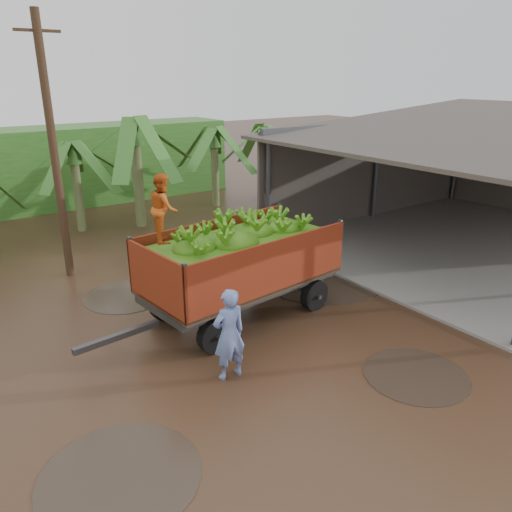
{
  "coord_description": "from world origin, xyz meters",
  "views": [
    {
      "loc": [
        -5.3,
        -8.36,
        5.86
      ],
      "look_at": [
        2.0,
        1.84,
        1.29
      ],
      "focal_mm": 35.0,
      "sensor_mm": 36.0,
      "label": 1
    }
  ],
  "objects_px": {
    "banana_trailer": "(240,261)",
    "man_grey": "(322,254)",
    "man_blue": "(229,334)",
    "utility_pole": "(54,151)"
  },
  "relations": [
    {
      "from": "man_blue",
      "to": "man_grey",
      "type": "bearing_deg",
      "value": -149.94
    },
    {
      "from": "banana_trailer",
      "to": "man_grey",
      "type": "bearing_deg",
      "value": 2.65
    },
    {
      "from": "man_grey",
      "to": "man_blue",
      "type": "bearing_deg",
      "value": -6.22
    },
    {
      "from": "banana_trailer",
      "to": "utility_pole",
      "type": "relative_size",
      "value": 0.92
    },
    {
      "from": "man_blue",
      "to": "man_grey",
      "type": "relative_size",
      "value": 1.15
    },
    {
      "from": "man_blue",
      "to": "utility_pole",
      "type": "distance_m",
      "value": 8.14
    },
    {
      "from": "man_blue",
      "to": "utility_pole",
      "type": "bearing_deg",
      "value": -80.54
    },
    {
      "from": "banana_trailer",
      "to": "man_grey",
      "type": "distance_m",
      "value": 3.34
    },
    {
      "from": "banana_trailer",
      "to": "man_blue",
      "type": "bearing_deg",
      "value": -133.83
    },
    {
      "from": "man_grey",
      "to": "banana_trailer",
      "type": "bearing_deg",
      "value": -26.3
    }
  ]
}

